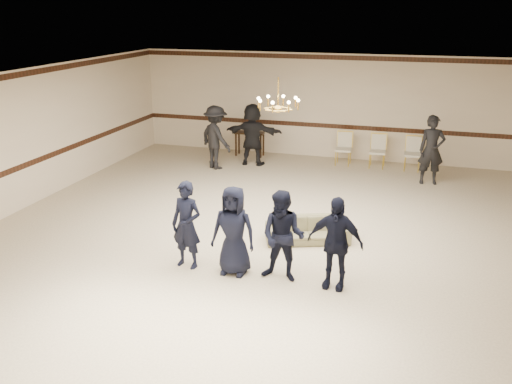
{
  "coord_description": "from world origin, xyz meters",
  "views": [
    {
      "loc": [
        2.95,
        -10.14,
        4.62
      ],
      "look_at": [
        -0.01,
        -0.5,
        1.23
      ],
      "focal_mm": 39.54,
      "sensor_mm": 36.0,
      "label": 1
    }
  ],
  "objects_px": {
    "settee": "(308,230)",
    "adult_left": "(216,137)",
    "boy_a": "(187,225)",
    "boy_d": "(335,243)",
    "banquet_chair_mid": "(377,152)",
    "adult_right": "(432,150)",
    "banquet_chair_left": "(343,149)",
    "boy_b": "(234,231)",
    "banquet_chair_right": "(413,154)",
    "boy_c": "(283,236)",
    "console_table": "(250,144)",
    "adult_mid": "(253,134)",
    "chandelier": "(278,93)"
  },
  "relations": [
    {
      "from": "adult_right",
      "to": "banquet_chair_right",
      "type": "height_order",
      "value": "adult_right"
    },
    {
      "from": "banquet_chair_left",
      "to": "console_table",
      "type": "bearing_deg",
      "value": 172.33
    },
    {
      "from": "settee",
      "to": "adult_left",
      "type": "distance_m",
      "value": 5.85
    },
    {
      "from": "adult_left",
      "to": "adult_mid",
      "type": "height_order",
      "value": "same"
    },
    {
      "from": "settee",
      "to": "boy_a",
      "type": "bearing_deg",
      "value": -157.02
    },
    {
      "from": "settee",
      "to": "adult_mid",
      "type": "height_order",
      "value": "adult_mid"
    },
    {
      "from": "banquet_chair_left",
      "to": "chandelier",
      "type": "bearing_deg",
      "value": -100.94
    },
    {
      "from": "adult_left",
      "to": "adult_right",
      "type": "bearing_deg",
      "value": -144.69
    },
    {
      "from": "banquet_chair_left",
      "to": "banquet_chair_mid",
      "type": "height_order",
      "value": "same"
    },
    {
      "from": "adult_left",
      "to": "chandelier",
      "type": "bearing_deg",
      "value": 159.57
    },
    {
      "from": "adult_left",
      "to": "boy_a",
      "type": "bearing_deg",
      "value": 138.75
    },
    {
      "from": "adult_mid",
      "to": "banquet_chair_mid",
      "type": "distance_m",
      "value": 3.71
    },
    {
      "from": "adult_right",
      "to": "console_table",
      "type": "bearing_deg",
      "value": 155.23
    },
    {
      "from": "adult_left",
      "to": "adult_right",
      "type": "height_order",
      "value": "same"
    },
    {
      "from": "boy_c",
      "to": "console_table",
      "type": "height_order",
      "value": "boy_c"
    },
    {
      "from": "settee",
      "to": "adult_left",
      "type": "relative_size",
      "value": 0.91
    },
    {
      "from": "boy_c",
      "to": "boy_d",
      "type": "height_order",
      "value": "same"
    },
    {
      "from": "adult_mid",
      "to": "banquet_chair_left",
      "type": "bearing_deg",
      "value": -165.74
    },
    {
      "from": "adult_left",
      "to": "banquet_chair_right",
      "type": "relative_size",
      "value": 1.91
    },
    {
      "from": "boy_a",
      "to": "banquet_chair_right",
      "type": "bearing_deg",
      "value": 73.45
    },
    {
      "from": "banquet_chair_left",
      "to": "boy_a",
      "type": "bearing_deg",
      "value": -106.14
    },
    {
      "from": "boy_c",
      "to": "adult_mid",
      "type": "distance_m",
      "value": 7.47
    },
    {
      "from": "boy_b",
      "to": "settee",
      "type": "bearing_deg",
      "value": 61.55
    },
    {
      "from": "chandelier",
      "to": "boy_d",
      "type": "bearing_deg",
      "value": -55.96
    },
    {
      "from": "adult_right",
      "to": "banquet_chair_left",
      "type": "height_order",
      "value": "adult_right"
    },
    {
      "from": "chandelier",
      "to": "boy_d",
      "type": "relative_size",
      "value": 0.58
    },
    {
      "from": "boy_a",
      "to": "adult_left",
      "type": "xyz_separation_m",
      "value": [
        -1.83,
        6.25,
        0.11
      ]
    },
    {
      "from": "adult_left",
      "to": "banquet_chair_right",
      "type": "xyz_separation_m",
      "value": [
        5.51,
        1.45,
        -0.44
      ]
    },
    {
      "from": "chandelier",
      "to": "adult_right",
      "type": "xyz_separation_m",
      "value": [
        3.14,
        4.07,
        -1.95
      ]
    },
    {
      "from": "boy_d",
      "to": "banquet_chair_mid",
      "type": "xyz_separation_m",
      "value": [
        -0.02,
        7.7,
        -0.33
      ]
    },
    {
      "from": "adult_left",
      "to": "banquet_chair_left",
      "type": "bearing_deg",
      "value": -125.04
    },
    {
      "from": "settee",
      "to": "adult_right",
      "type": "bearing_deg",
      "value": 43.78
    },
    {
      "from": "banquet_chair_left",
      "to": "banquet_chair_right",
      "type": "relative_size",
      "value": 1.0
    },
    {
      "from": "boy_b",
      "to": "boy_c",
      "type": "relative_size",
      "value": 1.0
    },
    {
      "from": "boy_a",
      "to": "boy_d",
      "type": "height_order",
      "value": "same"
    },
    {
      "from": "boy_d",
      "to": "settee",
      "type": "bearing_deg",
      "value": 120.06
    },
    {
      "from": "boy_d",
      "to": "adult_right",
      "type": "xyz_separation_m",
      "value": [
        1.47,
        6.55,
        0.11
      ]
    },
    {
      "from": "boy_b",
      "to": "adult_right",
      "type": "bearing_deg",
      "value": 63.67
    },
    {
      "from": "adult_right",
      "to": "chandelier",
      "type": "bearing_deg",
      "value": -138.61
    },
    {
      "from": "settee",
      "to": "banquet_chair_mid",
      "type": "relative_size",
      "value": 1.74
    },
    {
      "from": "boy_a",
      "to": "adult_right",
      "type": "distance_m",
      "value": 7.77
    },
    {
      "from": "chandelier",
      "to": "boy_d",
      "type": "xyz_separation_m",
      "value": [
        1.67,
        -2.48,
        -2.06
      ]
    },
    {
      "from": "settee",
      "to": "console_table",
      "type": "height_order",
      "value": "console_table"
    },
    {
      "from": "boy_a",
      "to": "boy_b",
      "type": "xyz_separation_m",
      "value": [
        0.9,
        0.0,
        0.0
      ]
    },
    {
      "from": "banquet_chair_left",
      "to": "adult_left",
      "type": "bearing_deg",
      "value": -161.34
    },
    {
      "from": "boy_a",
      "to": "boy_b",
      "type": "distance_m",
      "value": 0.9
    },
    {
      "from": "adult_left",
      "to": "adult_right",
      "type": "xyz_separation_m",
      "value": [
        6.0,
        0.3,
        0.0
      ]
    },
    {
      "from": "settee",
      "to": "banquet_chair_mid",
      "type": "height_order",
      "value": "banquet_chair_mid"
    },
    {
      "from": "console_table",
      "to": "adult_mid",
      "type": "bearing_deg",
      "value": -71.54
    },
    {
      "from": "boy_d",
      "to": "adult_left",
      "type": "relative_size",
      "value": 0.88
    }
  ]
}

